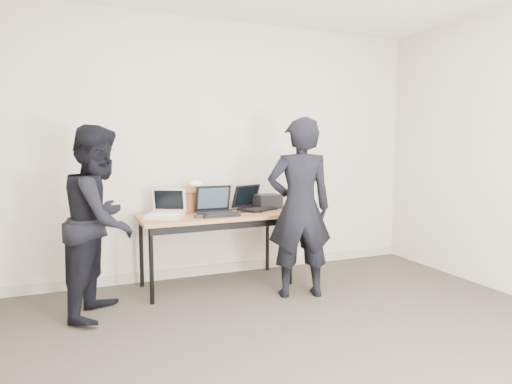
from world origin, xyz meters
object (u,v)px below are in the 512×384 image
desk (217,220)px  person_observer (100,221)px  laptop_center (217,208)px  person_typist (300,208)px  laptop_right (253,204)px  equipment_box (268,201)px  leather_satchel (193,199)px  laptop_beige (166,212)px

desk → person_observer: bearing=-165.5°
laptop_center → person_observer: size_ratio=0.24×
person_typist → person_observer: person_typist is taller
laptop_right → equipment_box: size_ratio=1.76×
desk → leather_satchel: (-0.18, 0.23, 0.19)m
leather_satchel → person_observer: bearing=-150.7°
person_observer → laptop_beige: bearing=-39.3°
leather_satchel → equipment_box: 0.81m
leather_satchel → equipment_box: size_ratio=1.41×
laptop_right → person_observer: size_ratio=0.30×
laptop_right → equipment_box: laptop_right is taller
desk → equipment_box: bearing=14.5°
laptop_right → person_typist: 0.72m
equipment_box → person_observer: (-1.71, -0.52, -0.02)m
laptop_right → desk: bearing=173.4°
desk → person_typist: bearing=-44.0°
laptop_center → leather_satchel: 0.32m
laptop_right → leather_satchel: bearing=147.8°
laptop_center → equipment_box: laptop_center is taller
laptop_right → equipment_box: bearing=-9.2°
person_typist → person_observer: 1.73m
laptop_beige → laptop_right: laptop_beige is taller
laptop_beige → person_typist: size_ratio=0.26×
laptop_right → person_observer: (-1.53, -0.47, -0.00)m
laptop_center → person_typist: (0.63, -0.52, 0.04)m
laptop_center → person_observer: bearing=-167.1°
equipment_box → person_typist: (-0.00, -0.75, 0.03)m
desk → person_observer: 1.14m
laptop_beige → laptop_right: bearing=34.8°
person_observer → laptop_center: bearing=-52.8°
desk → equipment_box: size_ratio=5.87×
laptop_center → equipment_box: size_ratio=1.43×
leather_satchel → person_typist: bearing=-46.6°
desk → leather_satchel: 0.34m
leather_satchel → laptop_center: bearing=-58.9°
laptop_right → laptop_beige: bearing=164.5°
laptop_right → leather_satchel: 0.63m
laptop_beige → leather_satchel: 0.40m
laptop_right → person_typist: size_ratio=0.28×
desk → leather_satchel: size_ratio=4.16×
leather_satchel → person_typist: size_ratio=0.22×
desk → equipment_box: (0.63, 0.19, 0.13)m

